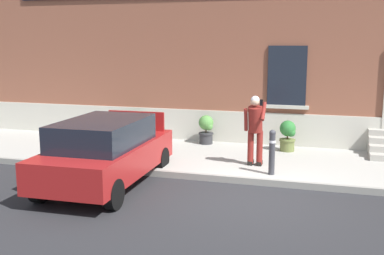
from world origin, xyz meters
The scene contains 10 objects.
ground_plane centered at (0.00, 0.00, 0.00)m, with size 80.00×80.00×0.00m, color #232326.
sidewalk centered at (0.00, 2.80, 0.07)m, with size 24.00×3.60×0.15m, color #99968E.
curb_edge centered at (0.00, 0.94, 0.07)m, with size 24.00×0.12×0.15m, color gray.
building_facade centered at (0.01, 5.29, 3.73)m, with size 24.00×1.52×7.50m.
hatchback_car_red centered at (-3.18, -0.05, 0.79)m, with size 1.86×4.10×1.50m.
bollard_near_person centered at (0.27, 1.35, 0.71)m, with size 0.15×0.15×1.04m.
person_on_phone centered at (-0.23, 2.00, 1.15)m, with size 0.51×0.52×1.74m.
planter_cream centered at (-4.44, 4.18, 0.61)m, with size 0.44×0.44×0.86m.
planter_charcoal centered at (-2.02, 4.16, 0.61)m, with size 0.44×0.44×0.86m.
planter_olive centered at (0.40, 3.87, 0.61)m, with size 0.44×0.44×0.86m.
Camera 1 is at (1.48, -9.15, 3.12)m, focal length 43.95 mm.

